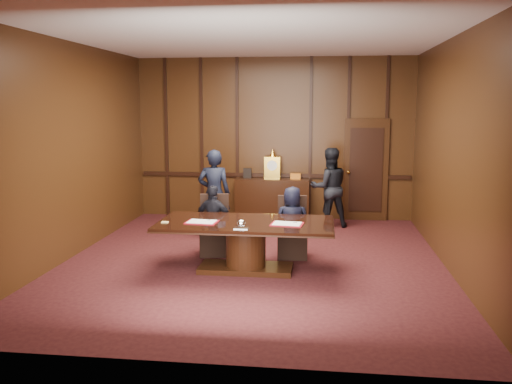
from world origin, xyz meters
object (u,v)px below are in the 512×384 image
conference_table (246,238)px  witness_right (329,188)px  sideboard (272,198)px  signatory_right (292,222)px  signatory_left (214,221)px  witness_left (214,194)px

conference_table → witness_right: witness_right is taller
witness_right → sideboard: bearing=-40.4°
conference_table → signatory_right: signatory_right is taller
signatory_left → signatory_right: 1.30m
signatory_left → witness_left: size_ratio=0.70×
sideboard → signatory_left: 3.04m
signatory_left → signatory_right: signatory_right is taller
signatory_right → witness_left: size_ratio=0.71×
conference_table → witness_right: size_ratio=1.61×
sideboard → signatory_left: bearing=-103.3°
conference_table → sideboard: bearing=89.3°
signatory_right → witness_left: (-1.54, 1.24, 0.24)m
signatory_left → witness_left: (-0.24, 1.24, 0.25)m
sideboard → witness_right: size_ratio=0.98×
signatory_left → witness_right: 3.07m
sideboard → signatory_left: sideboard is taller
conference_table → signatory_left: bearing=129.1°
signatory_left → witness_left: witness_left is taller
witness_right → witness_left: bearing=12.6°
sideboard → conference_table: 3.76m
signatory_left → sideboard: bearing=-92.3°
conference_table → signatory_left: signatory_left is taller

